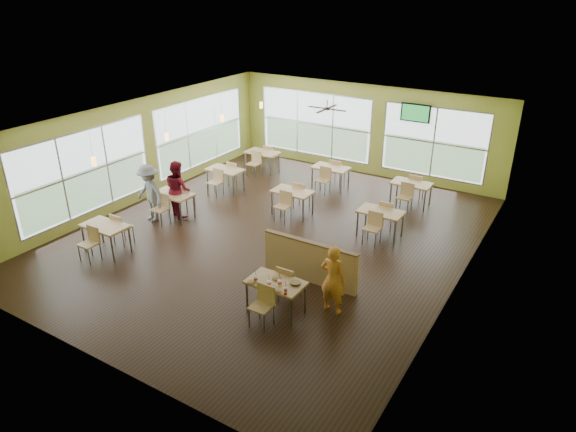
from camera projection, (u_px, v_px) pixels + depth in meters
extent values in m
plane|color=black|center=(274.00, 235.00, 14.21)|extent=(12.00, 12.00, 0.00)
plane|color=white|center=(272.00, 122.00, 12.87)|extent=(12.00, 12.00, 0.00)
cube|color=#A8A844|center=(365.00, 130.00, 18.19)|extent=(10.00, 0.04, 3.20)
cube|color=#A8A844|center=(85.00, 287.00, 8.89)|extent=(10.00, 0.04, 3.20)
cube|color=#A8A844|center=(138.00, 151.00, 15.90)|extent=(0.04, 12.00, 3.20)
cube|color=#A8A844|center=(465.00, 224.00, 11.17)|extent=(0.04, 12.00, 3.20)
cube|color=white|center=(85.00, 173.00, 14.37)|extent=(0.02, 4.50, 2.35)
cube|color=white|center=(201.00, 132.00, 18.25)|extent=(0.02, 4.50, 2.35)
cube|color=white|center=(315.00, 125.00, 19.15)|extent=(4.50, 0.02, 2.35)
cube|color=white|center=(434.00, 143.00, 17.02)|extent=(3.50, 0.02, 2.35)
cube|color=#B7BABC|center=(155.00, 184.00, 16.80)|extent=(0.04, 9.40, 0.05)
cube|color=#B7BABC|center=(369.00, 165.00, 18.57)|extent=(8.00, 0.04, 0.05)
cube|color=tan|center=(276.00, 282.00, 10.63)|extent=(1.20, 0.70, 0.04)
cube|color=brown|center=(276.00, 284.00, 10.64)|extent=(1.22, 0.71, 0.01)
cylinder|color=slate|center=(247.00, 297.00, 10.82)|extent=(0.05, 0.05, 0.71)
cylinder|color=slate|center=(291.00, 312.00, 10.31)|extent=(0.05, 0.05, 0.71)
cylinder|color=slate|center=(262.00, 284.00, 11.27)|extent=(0.05, 0.05, 0.71)
cylinder|color=slate|center=(305.00, 299.00, 10.76)|extent=(0.05, 0.05, 0.71)
cube|color=tan|center=(290.00, 282.00, 11.17)|extent=(0.42, 0.42, 0.04)
cube|color=tan|center=(294.00, 269.00, 11.23)|extent=(0.42, 0.04, 0.40)
cube|color=tan|center=(261.00, 307.00, 10.32)|extent=(0.42, 0.42, 0.04)
cube|color=tan|center=(256.00, 302.00, 10.08)|extent=(0.42, 0.04, 0.40)
cube|color=tan|center=(310.00, 262.00, 11.85)|extent=(2.40, 0.12, 1.00)
cube|color=brown|center=(310.00, 242.00, 11.63)|extent=(2.40, 0.14, 0.04)
cube|color=tan|center=(104.00, 226.00, 13.09)|extent=(1.20, 0.70, 0.04)
cube|color=brown|center=(105.00, 227.00, 13.10)|extent=(1.22, 0.71, 0.01)
cylinder|color=slate|center=(83.00, 238.00, 13.28)|extent=(0.05, 0.05, 0.71)
cylinder|color=slate|center=(112.00, 248.00, 12.77)|extent=(0.05, 0.05, 0.71)
cylinder|color=slate|center=(101.00, 230.00, 13.73)|extent=(0.05, 0.05, 0.71)
cylinder|color=slate|center=(130.00, 239.00, 13.22)|extent=(0.05, 0.05, 0.71)
cube|color=tan|center=(123.00, 227.00, 13.63)|extent=(0.42, 0.42, 0.04)
cube|color=tan|center=(127.00, 217.00, 13.69)|extent=(0.42, 0.04, 0.40)
cube|color=tan|center=(89.00, 244.00, 12.78)|extent=(0.42, 0.42, 0.04)
cube|color=tan|center=(81.00, 239.00, 12.54)|extent=(0.42, 0.04, 0.40)
cube|color=tan|center=(173.00, 194.00, 15.03)|extent=(1.20, 0.70, 0.04)
cube|color=brown|center=(173.00, 195.00, 15.04)|extent=(1.22, 0.71, 0.01)
cylinder|color=slate|center=(153.00, 205.00, 15.22)|extent=(0.05, 0.05, 0.71)
cylinder|color=slate|center=(181.00, 213.00, 14.71)|extent=(0.05, 0.05, 0.71)
cylinder|color=slate|center=(167.00, 199.00, 15.67)|extent=(0.05, 0.05, 0.71)
cylinder|color=slate|center=(194.00, 206.00, 15.16)|extent=(0.05, 0.05, 0.71)
cube|color=tan|center=(186.00, 197.00, 15.57)|extent=(0.42, 0.42, 0.04)
cube|color=tan|center=(190.00, 188.00, 15.63)|extent=(0.42, 0.04, 0.40)
cube|color=tan|center=(160.00, 209.00, 14.72)|extent=(0.42, 0.42, 0.04)
cube|color=tan|center=(155.00, 204.00, 14.48)|extent=(0.42, 0.04, 0.40)
cube|color=tan|center=(225.00, 170.00, 16.97)|extent=(1.20, 0.70, 0.04)
cube|color=brown|center=(225.00, 170.00, 16.98)|extent=(1.22, 0.71, 0.01)
cylinder|color=slate|center=(207.00, 180.00, 17.15)|extent=(0.05, 0.05, 0.71)
cylinder|color=slate|center=(233.00, 186.00, 16.64)|extent=(0.05, 0.05, 0.71)
cylinder|color=slate|center=(218.00, 175.00, 17.60)|extent=(0.05, 0.05, 0.71)
cylinder|color=slate|center=(244.00, 181.00, 17.09)|extent=(0.05, 0.05, 0.71)
cube|color=tan|center=(235.00, 173.00, 17.51)|extent=(0.42, 0.42, 0.04)
cube|color=tan|center=(238.00, 165.00, 17.57)|extent=(0.42, 0.04, 0.40)
cube|color=tan|center=(215.00, 183.00, 16.66)|extent=(0.42, 0.42, 0.04)
cube|color=tan|center=(211.00, 178.00, 16.42)|extent=(0.42, 0.04, 0.40)
cube|color=tan|center=(262.00, 152.00, 18.67)|extent=(1.20, 0.70, 0.04)
cube|color=brown|center=(262.00, 153.00, 18.68)|extent=(1.22, 0.71, 0.01)
cylinder|color=slate|center=(246.00, 162.00, 18.86)|extent=(0.05, 0.05, 0.71)
cylinder|color=slate|center=(270.00, 167.00, 18.35)|extent=(0.05, 0.05, 0.71)
cylinder|color=slate|center=(255.00, 158.00, 19.31)|extent=(0.05, 0.05, 0.71)
cylinder|color=slate|center=(279.00, 162.00, 18.80)|extent=(0.05, 0.05, 0.71)
cube|color=tan|center=(271.00, 156.00, 19.22)|extent=(0.42, 0.42, 0.04)
cube|color=tan|center=(273.00, 149.00, 19.27)|extent=(0.42, 0.04, 0.40)
cube|color=tan|center=(254.00, 164.00, 18.36)|extent=(0.42, 0.42, 0.04)
cube|color=tan|center=(250.00, 159.00, 18.12)|extent=(0.42, 0.04, 0.40)
cube|color=tan|center=(292.00, 191.00, 15.21)|extent=(1.20, 0.70, 0.04)
cube|color=brown|center=(292.00, 192.00, 15.22)|extent=(1.22, 0.71, 0.01)
cylinder|color=slate|center=(272.00, 203.00, 15.40)|extent=(0.05, 0.05, 0.71)
cylinder|color=slate|center=(303.00, 210.00, 14.88)|extent=(0.05, 0.05, 0.71)
cylinder|color=slate|center=(282.00, 196.00, 15.84)|extent=(0.05, 0.05, 0.71)
cylinder|color=slate|center=(313.00, 204.00, 15.33)|extent=(0.05, 0.05, 0.71)
cube|color=tan|center=(301.00, 194.00, 15.75)|extent=(0.42, 0.42, 0.04)
cube|color=tan|center=(305.00, 186.00, 15.81)|extent=(0.42, 0.04, 0.40)
cube|color=tan|center=(283.00, 206.00, 14.90)|extent=(0.42, 0.42, 0.04)
cube|color=tan|center=(279.00, 202.00, 14.66)|extent=(0.42, 0.04, 0.40)
cube|color=tan|center=(331.00, 168.00, 17.15)|extent=(1.20, 0.70, 0.04)
cube|color=brown|center=(331.00, 168.00, 17.16)|extent=(1.22, 0.71, 0.01)
cylinder|color=slate|center=(312.00, 178.00, 17.33)|extent=(0.05, 0.05, 0.71)
cylinder|color=slate|center=(341.00, 184.00, 16.82)|extent=(0.05, 0.05, 0.71)
cylinder|color=slate|center=(320.00, 173.00, 17.78)|extent=(0.05, 0.05, 0.71)
cylinder|color=slate|center=(349.00, 178.00, 17.27)|extent=(0.05, 0.05, 0.71)
cube|color=tan|center=(338.00, 171.00, 17.69)|extent=(0.42, 0.42, 0.04)
cube|color=tan|center=(340.00, 163.00, 17.74)|extent=(0.42, 0.04, 0.40)
cube|color=tan|center=(323.00, 180.00, 16.84)|extent=(0.42, 0.42, 0.04)
cube|color=tan|center=(320.00, 176.00, 16.60)|extent=(0.42, 0.04, 0.40)
cube|color=tan|center=(381.00, 212.00, 13.88)|extent=(1.20, 0.70, 0.04)
cube|color=brown|center=(381.00, 212.00, 13.89)|extent=(1.22, 0.71, 0.01)
cylinder|color=slate|center=(357.00, 224.00, 14.07)|extent=(0.05, 0.05, 0.71)
cylinder|color=slate|center=(395.00, 233.00, 13.56)|extent=(0.05, 0.05, 0.71)
cylinder|color=slate|center=(366.00, 216.00, 14.52)|extent=(0.05, 0.05, 0.71)
cylinder|color=slate|center=(402.00, 225.00, 14.01)|extent=(0.05, 0.05, 0.71)
cube|color=tan|center=(388.00, 214.00, 14.43)|extent=(0.42, 0.42, 0.04)
cube|color=tan|center=(391.00, 204.00, 14.48)|extent=(0.42, 0.04, 0.40)
cube|color=tan|center=(372.00, 229.00, 13.57)|extent=(0.42, 0.42, 0.04)
cube|color=tan|center=(370.00, 224.00, 13.33)|extent=(0.42, 0.04, 0.40)
cube|color=tan|center=(412.00, 183.00, 15.82)|extent=(1.20, 0.70, 0.04)
cube|color=brown|center=(412.00, 184.00, 15.83)|extent=(1.22, 0.71, 0.01)
cylinder|color=slate|center=(391.00, 194.00, 16.01)|extent=(0.05, 0.05, 0.71)
cylinder|color=slate|center=(424.00, 201.00, 15.50)|extent=(0.05, 0.05, 0.71)
cylinder|color=slate|center=(397.00, 188.00, 16.46)|extent=(0.05, 0.05, 0.71)
cylinder|color=slate|center=(430.00, 195.00, 15.95)|extent=(0.05, 0.05, 0.71)
cube|color=tan|center=(416.00, 186.00, 16.37)|extent=(0.42, 0.42, 0.04)
cube|color=tan|center=(419.00, 178.00, 16.42)|extent=(0.42, 0.04, 0.40)
cube|color=tan|center=(405.00, 197.00, 15.51)|extent=(0.42, 0.42, 0.04)
cube|color=tan|center=(403.00, 193.00, 15.27)|extent=(0.42, 0.04, 0.40)
cylinder|color=#2D2119|center=(91.00, 146.00, 12.20)|extent=(0.01, 0.01, 0.70)
cylinder|color=gold|center=(94.00, 162.00, 12.37)|extent=(0.11, 0.11, 0.22)
cylinder|color=#2D2119|center=(165.00, 123.00, 14.14)|extent=(0.01, 0.01, 0.70)
cylinder|color=gold|center=(167.00, 137.00, 14.31)|extent=(0.11, 0.11, 0.22)
cylinder|color=#2D2119|center=(222.00, 106.00, 16.08)|extent=(0.01, 0.01, 0.70)
cylinder|color=gold|center=(222.00, 118.00, 16.25)|extent=(0.11, 0.11, 0.22)
cylinder|color=#2D2119|center=(261.00, 94.00, 17.79)|extent=(0.01, 0.01, 0.70)
cylinder|color=gold|center=(261.00, 105.00, 17.95)|extent=(0.11, 0.11, 0.22)
cylinder|color=#2D2119|center=(327.00, 104.00, 15.25)|extent=(0.03, 0.03, 0.24)
cylinder|color=#2D2119|center=(327.00, 109.00, 15.30)|extent=(0.16, 0.16, 0.06)
cube|color=#2D2119|center=(337.00, 110.00, 15.14)|extent=(0.55, 0.10, 0.01)
cube|color=#2D2119|center=(332.00, 106.00, 15.58)|extent=(0.10, 0.55, 0.01)
cube|color=#2D2119|center=(317.00, 107.00, 15.47)|extent=(0.55, 0.10, 0.01)
cube|color=#2D2119|center=(321.00, 111.00, 15.03)|extent=(0.10, 0.55, 0.01)
cube|color=black|center=(416.00, 113.00, 16.91)|extent=(1.00, 0.06, 0.60)
cube|color=green|center=(415.00, 113.00, 16.88)|extent=(0.90, 0.01, 0.52)
imported|color=#EA491A|center=(333.00, 279.00, 10.64)|extent=(0.58, 0.38, 1.56)
imported|color=maroon|center=(178.00, 189.00, 15.11)|extent=(1.01, 0.92, 1.69)
imported|color=slate|center=(149.00, 193.00, 14.77)|extent=(1.22, 0.86, 1.71)
cone|color=white|center=(256.00, 279.00, 10.61)|extent=(0.09, 0.09, 0.12)
cylinder|color=red|center=(256.00, 279.00, 10.61)|extent=(0.08, 0.08, 0.03)
cylinder|color=white|center=(256.00, 276.00, 10.58)|extent=(0.09, 0.09, 0.01)
cylinder|color=blue|center=(256.00, 272.00, 10.54)|extent=(0.01, 0.05, 0.21)
cone|color=white|center=(269.00, 284.00, 10.44)|extent=(0.09, 0.09, 0.12)
cylinder|color=red|center=(269.00, 284.00, 10.44)|extent=(0.08, 0.08, 0.03)
cylinder|color=white|center=(269.00, 281.00, 10.41)|extent=(0.09, 0.09, 0.01)
cylinder|color=yellow|center=(269.00, 277.00, 10.37)|extent=(0.03, 0.05, 0.21)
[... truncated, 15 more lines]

